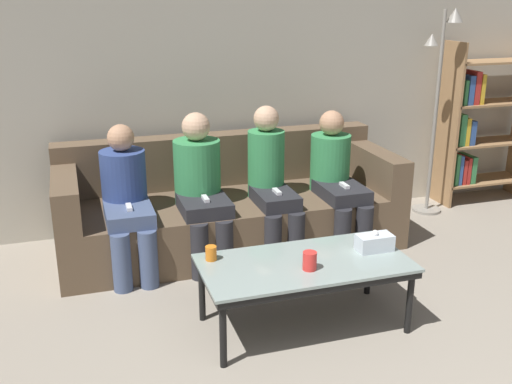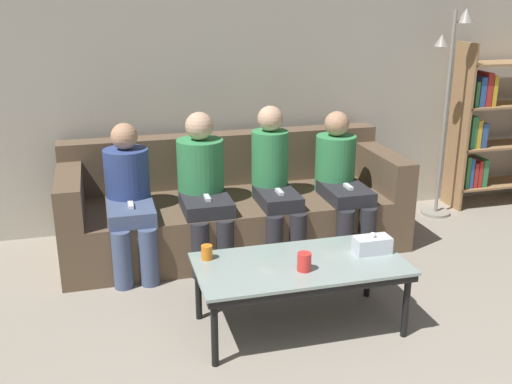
{
  "view_description": "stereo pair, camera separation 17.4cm",
  "coord_description": "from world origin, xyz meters",
  "px_view_note": "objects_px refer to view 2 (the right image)",
  "views": [
    {
      "loc": [
        -1.15,
        -0.98,
        1.95
      ],
      "look_at": [
        0.0,
        2.63,
        0.66
      ],
      "focal_mm": 42.0,
      "sensor_mm": 36.0,
      "label": 1
    },
    {
      "loc": [
        -0.98,
        -1.03,
        1.95
      ],
      "look_at": [
        0.0,
        2.63,
        0.66
      ],
      "focal_mm": 42.0,
      "sensor_mm": 36.0,
      "label": 2
    }
  ],
  "objects_px": {
    "seated_person_mid_left": "(203,183)",
    "cup_near_left": "(304,262)",
    "bookshelf": "(489,128)",
    "seated_person_left_end": "(129,194)",
    "tissue_box": "(372,244)",
    "seated_person_mid_right": "(274,179)",
    "cup_near_right": "(207,252)",
    "standing_lamp": "(449,92)",
    "coffee_table": "(300,269)",
    "seated_person_right_end": "(341,177)",
    "couch": "(233,208)"
  },
  "relations": [
    {
      "from": "seated_person_mid_left",
      "to": "cup_near_left",
      "type": "bearing_deg",
      "value": -74.31
    },
    {
      "from": "bookshelf",
      "to": "seated_person_left_end",
      "type": "height_order",
      "value": "bookshelf"
    },
    {
      "from": "tissue_box",
      "to": "seated_person_mid_right",
      "type": "xyz_separation_m",
      "value": [
        -0.29,
        1.1,
        0.1
      ]
    },
    {
      "from": "cup_near_right",
      "to": "standing_lamp",
      "type": "relative_size",
      "value": 0.05
    },
    {
      "from": "coffee_table",
      "to": "cup_near_left",
      "type": "relative_size",
      "value": 11.45
    },
    {
      "from": "seated_person_mid_left",
      "to": "bookshelf",
      "type": "bearing_deg",
      "value": 10.69
    },
    {
      "from": "cup_near_left",
      "to": "seated_person_right_end",
      "type": "relative_size",
      "value": 0.1
    },
    {
      "from": "couch",
      "to": "seated_person_mid_left",
      "type": "bearing_deg",
      "value": -142.77
    },
    {
      "from": "cup_near_left",
      "to": "bookshelf",
      "type": "distance_m",
      "value": 3.02
    },
    {
      "from": "seated_person_left_end",
      "to": "seated_person_mid_left",
      "type": "distance_m",
      "value": 0.54
    },
    {
      "from": "standing_lamp",
      "to": "seated_person_left_end",
      "type": "xyz_separation_m",
      "value": [
        -2.77,
        -0.4,
        -0.55
      ]
    },
    {
      "from": "cup_near_right",
      "to": "seated_person_left_end",
      "type": "relative_size",
      "value": 0.08
    },
    {
      "from": "standing_lamp",
      "to": "seated_person_mid_right",
      "type": "xyz_separation_m",
      "value": [
        -1.69,
        -0.4,
        -0.52
      ]
    },
    {
      "from": "standing_lamp",
      "to": "bookshelf",
      "type": "bearing_deg",
      "value": 14.47
    },
    {
      "from": "cup_near_left",
      "to": "standing_lamp",
      "type": "relative_size",
      "value": 0.06
    },
    {
      "from": "standing_lamp",
      "to": "seated_person_mid_right",
      "type": "distance_m",
      "value": 1.81
    },
    {
      "from": "standing_lamp",
      "to": "seated_person_right_end",
      "type": "bearing_deg",
      "value": -160.3
    },
    {
      "from": "cup_near_right",
      "to": "seated_person_right_end",
      "type": "xyz_separation_m",
      "value": [
        1.24,
        0.93,
        0.09
      ]
    },
    {
      "from": "seated_person_mid_right",
      "to": "bookshelf",
      "type": "bearing_deg",
      "value": 13.73
    },
    {
      "from": "tissue_box",
      "to": "standing_lamp",
      "type": "bearing_deg",
      "value": 47.26
    },
    {
      "from": "seated_person_left_end",
      "to": "bookshelf",
      "type": "bearing_deg",
      "value": 9.33
    },
    {
      "from": "cup_near_left",
      "to": "tissue_box",
      "type": "bearing_deg",
      "value": 15.05
    },
    {
      "from": "seated_person_left_end",
      "to": "seated_person_mid_left",
      "type": "xyz_separation_m",
      "value": [
        0.54,
        0.02,
        0.03
      ]
    },
    {
      "from": "cup_near_right",
      "to": "seated_person_right_end",
      "type": "height_order",
      "value": "seated_person_right_end"
    },
    {
      "from": "tissue_box",
      "to": "standing_lamp",
      "type": "distance_m",
      "value": 2.15
    },
    {
      "from": "seated_person_mid_right",
      "to": "standing_lamp",
      "type": "bearing_deg",
      "value": 13.49
    },
    {
      "from": "cup_near_right",
      "to": "seated_person_right_end",
      "type": "relative_size",
      "value": 0.08
    },
    {
      "from": "seated_person_left_end",
      "to": "tissue_box",
      "type": "bearing_deg",
      "value": -38.75
    },
    {
      "from": "coffee_table",
      "to": "standing_lamp",
      "type": "relative_size",
      "value": 0.68
    },
    {
      "from": "coffee_table",
      "to": "bookshelf",
      "type": "height_order",
      "value": "bookshelf"
    },
    {
      "from": "tissue_box",
      "to": "seated_person_left_end",
      "type": "relative_size",
      "value": 0.21
    },
    {
      "from": "tissue_box",
      "to": "seated_person_right_end",
      "type": "distance_m",
      "value": 1.13
    },
    {
      "from": "coffee_table",
      "to": "seated_person_right_end",
      "type": "height_order",
      "value": "seated_person_right_end"
    },
    {
      "from": "coffee_table",
      "to": "cup_near_left",
      "type": "distance_m",
      "value": 0.14
    },
    {
      "from": "seated_person_mid_left",
      "to": "couch",
      "type": "bearing_deg",
      "value": 37.23
    },
    {
      "from": "bookshelf",
      "to": "seated_person_mid_right",
      "type": "distance_m",
      "value": 2.31
    },
    {
      "from": "seated_person_mid_left",
      "to": "cup_near_right",
      "type": "bearing_deg",
      "value": -99.07
    },
    {
      "from": "coffee_table",
      "to": "tissue_box",
      "type": "bearing_deg",
      "value": 3.02
    },
    {
      "from": "tissue_box",
      "to": "seated_person_left_end",
      "type": "distance_m",
      "value": 1.77
    },
    {
      "from": "cup_near_right",
      "to": "seated_person_left_end",
      "type": "bearing_deg",
      "value": 112.43
    },
    {
      "from": "seated_person_left_end",
      "to": "seated_person_mid_right",
      "type": "height_order",
      "value": "seated_person_mid_right"
    },
    {
      "from": "couch",
      "to": "cup_near_left",
      "type": "bearing_deg",
      "value": -86.79
    },
    {
      "from": "tissue_box",
      "to": "seated_person_left_end",
      "type": "bearing_deg",
      "value": 141.25
    },
    {
      "from": "coffee_table",
      "to": "cup_near_right",
      "type": "distance_m",
      "value": 0.56
    },
    {
      "from": "cup_near_right",
      "to": "seated_person_mid_right",
      "type": "relative_size",
      "value": 0.08
    },
    {
      "from": "seated_person_left_end",
      "to": "cup_near_right",
      "type": "bearing_deg",
      "value": -67.57
    },
    {
      "from": "cup_near_right",
      "to": "seated_person_left_end",
      "type": "distance_m",
      "value": 1.02
    },
    {
      "from": "seated_person_mid_right",
      "to": "coffee_table",
      "type": "bearing_deg",
      "value": -98.81
    },
    {
      "from": "seated_person_left_end",
      "to": "seated_person_right_end",
      "type": "distance_m",
      "value": 1.63
    },
    {
      "from": "tissue_box",
      "to": "bookshelf",
      "type": "relative_size",
      "value": 0.14
    }
  ]
}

